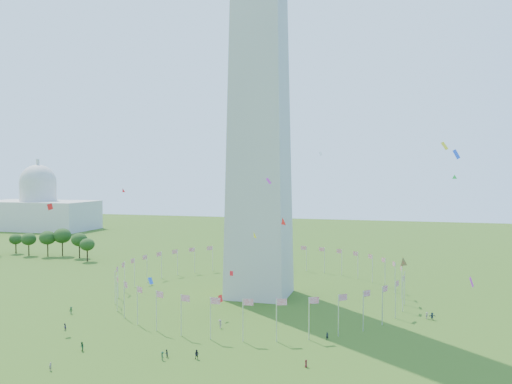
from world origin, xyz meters
TOP-DOWN VIEW (x-y plane):
  - ground at (0.00, 0.00)m, footprint 600.00×600.00m
  - flag_ring at (-0.00, 50.00)m, footprint 80.24×80.24m
  - capitol_building at (-180.00, 180.00)m, footprint 70.00×35.00m
  - crowd at (11.42, 4.75)m, footprint 87.96×71.66m
  - kites_aloft at (11.80, 22.50)m, footprint 116.13×72.36m
  - tree_line_west at (-106.47, 90.92)m, footprint 55.06×15.41m

SIDE VIEW (x-z plane):
  - ground at x=0.00m, z-range 0.00..0.00m
  - crowd at x=11.42m, z-range -0.10..1.84m
  - flag_ring at x=0.00m, z-range 0.00..9.00m
  - tree_line_west at x=-106.47m, z-range -0.58..11.16m
  - kites_aloft at x=11.80m, z-range 2.68..39.36m
  - capitol_building at x=-180.00m, z-range 0.00..46.00m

